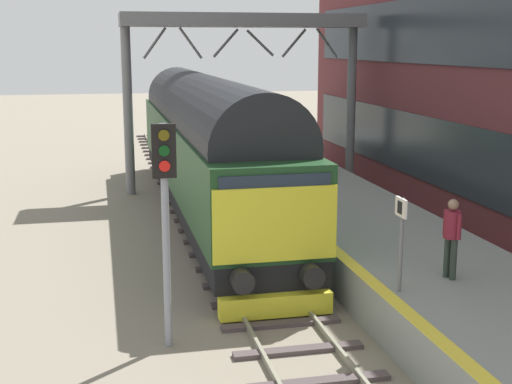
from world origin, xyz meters
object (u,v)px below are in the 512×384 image
Objects in this scene: diesel_locomotive at (207,142)px; waiting_passenger at (452,231)px; platform_number_sign at (401,230)px; signal_post_near at (165,206)px.

waiting_passenger is at bearing -72.50° from diesel_locomotive.
waiting_passenger is (1.33, 0.50, -0.24)m from platform_number_sign.
diesel_locomotive is at bearing 77.39° from signal_post_near.
signal_post_near is at bearing 171.29° from platform_number_sign.
diesel_locomotive is at bearing 100.32° from platform_number_sign.
waiting_passenger is (5.72, -0.17, -0.77)m from signal_post_near.
platform_number_sign is at bearing -79.68° from diesel_locomotive.
waiting_passenger is at bearing 20.73° from platform_number_sign.
signal_post_near is 4.47m from platform_number_sign.
diesel_locomotive is 11.21m from waiting_passenger.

